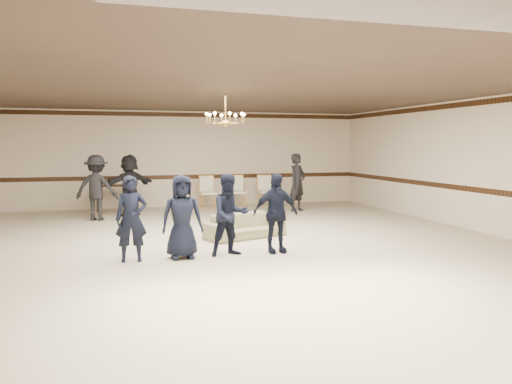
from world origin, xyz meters
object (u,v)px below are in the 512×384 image
boy_c (230,215)px  console_table (112,198)px  boy_a (131,219)px  boy_d (276,213)px  banquet_chair_right (266,191)px  adult_right (297,182)px  banquet_chair_left (208,193)px  chandelier (225,109)px  boy_b (182,217)px  banquet_chair_mid (237,192)px  adult_left (97,188)px  settee (245,226)px  adult_mid (129,185)px

boy_c → console_table: bearing=99.0°
boy_a → boy_d: bearing=2.4°
banquet_chair_right → console_table: 5.01m
boy_c → adult_right: size_ratio=0.85×
adult_right → banquet_chair_left: size_ratio=1.72×
chandelier → boy_c: size_ratio=0.61×
boy_c → adult_right: (3.45, 5.60, 0.13)m
chandelier → console_table: chandelier is taller
adult_right → banquet_chair_left: adult_right is taller
boy_b → banquet_chair_left: (1.75, 6.98, -0.25)m
banquet_chair_mid → banquet_chair_right: same height
console_table → boy_d: bearing=-70.7°
chandelier → boy_c: (-0.32, -1.80, -2.11)m
banquet_chair_left → console_table: banquet_chair_left is taller
chandelier → adult_left: (-2.87, 3.51, -1.97)m
banquet_chair_mid → adult_right: bearing=-36.8°
chandelier → banquet_chair_mid: chandelier is taller
banquet_chair_left → banquet_chair_mid: bearing=-4.3°
boy_b → banquet_chair_left: bearing=73.9°
boy_a → settee: size_ratio=0.84×
boy_a → boy_b: size_ratio=1.00×
boy_d → banquet_chair_left: size_ratio=1.47×
adult_mid → banquet_chair_left: 2.71m
chandelier → boy_c: chandelier is taller
banquet_chair_mid → boy_c: bearing=-101.1°
banquet_chair_right → boy_c: bearing=-111.1°
boy_b → adult_right: adult_right is taller
adult_right → banquet_chair_mid: bearing=106.0°
boy_a → adult_right: adult_right is taller
banquet_chair_right → settee: bearing=-110.7°
banquet_chair_right → console_table: size_ratio=1.06×
banquet_chair_mid → adult_left: bearing=-155.4°
adult_left → banquet_chair_left: size_ratio=1.72×
adult_mid → adult_right: (5.10, -0.40, 0.00)m
banquet_chair_mid → console_table: 4.01m
adult_mid → console_table: adult_mid is taller
adult_mid → adult_right: same height
adult_left → adult_right: 6.01m
boy_a → adult_right: (5.25, 5.60, 0.13)m
adult_right → banquet_chair_right: bearing=80.3°
adult_mid → banquet_chair_right: adult_mid is taller
chandelier → settee: bearing=-17.2°
banquet_chair_right → adult_right: bearing=-65.2°
adult_mid → banquet_chair_left: bearing=173.8°
boy_a → banquet_chair_left: boy_a is taller
boy_c → adult_mid: size_ratio=0.85×
boy_c → boy_a: bearing=172.4°
adult_right → console_table: bearing=131.0°
boy_b → adult_mid: (-0.75, 6.00, 0.13)m
banquet_chair_mid → banquet_chair_left: bearing=-176.2°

